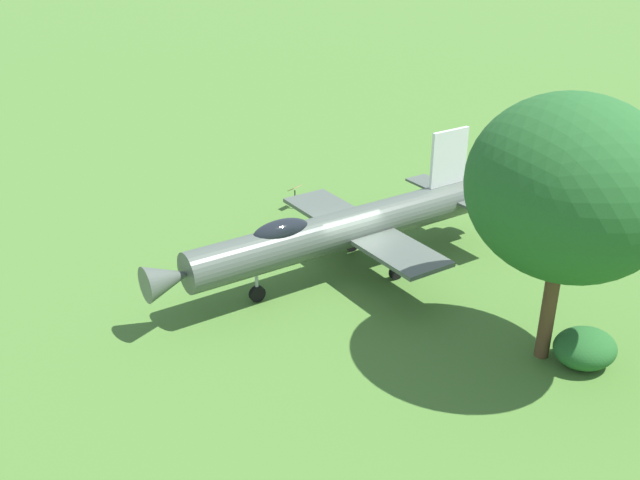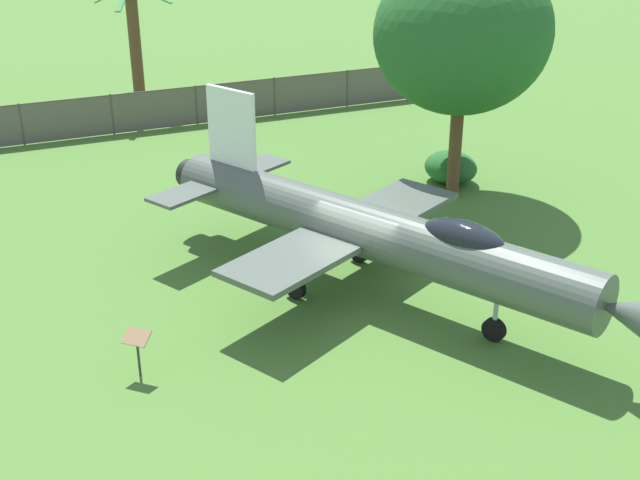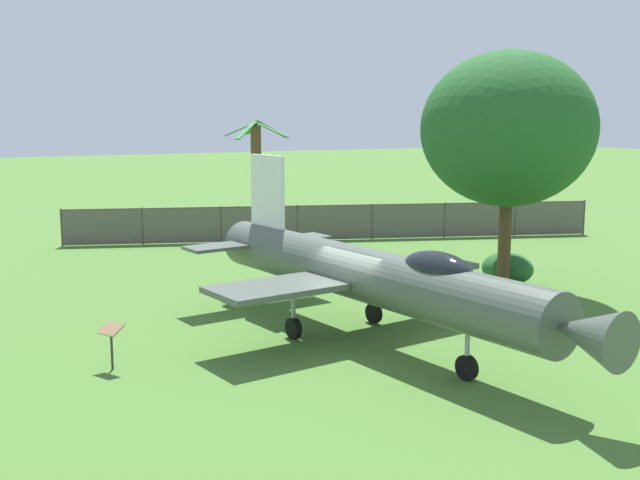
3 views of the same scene
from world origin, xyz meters
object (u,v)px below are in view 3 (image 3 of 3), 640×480
at_px(display_jet, 372,275).
at_px(info_plaque, 111,335).
at_px(palm_tree, 256,175).
at_px(shrub_near_fence, 507,268).
at_px(shade_tree, 509,129).

relative_size(display_jet, info_plaque, 13.00).
distance_m(palm_tree, shrub_near_fence, 16.71).
relative_size(shade_tree, info_plaque, 7.25).
bearing_deg(shrub_near_fence, display_jet, 117.84).
bearing_deg(shrub_near_fence, info_plaque, 102.70).
height_order(shade_tree, palm_tree, shade_tree).
bearing_deg(display_jet, shade_tree, 106.62).
xyz_separation_m(display_jet, info_plaque, (0.99, 6.71, -1.05)).
distance_m(display_jet, palm_tree, 21.19).
relative_size(shade_tree, palm_tree, 1.43).
distance_m(shade_tree, info_plaque, 15.07).
bearing_deg(palm_tree, display_jet, 166.40).
height_order(display_jet, shrub_near_fence, display_jet).
distance_m(display_jet, shade_tree, 8.97).
height_order(shade_tree, info_plaque, shade_tree).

